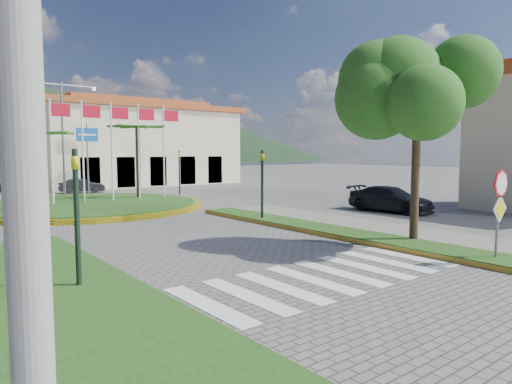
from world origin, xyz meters
TOP-DOWN VIEW (x-y plane):
  - ground at (0.00, 0.00)m, footprint 160.00×160.00m
  - sidewalk_right at (6.00, 2.00)m, footprint 4.00×28.00m
  - verge_right at (4.80, 2.00)m, footprint 1.60×28.00m
  - median_left at (-6.50, 6.00)m, footprint 5.00×14.00m
  - crosswalk at (0.00, 4.00)m, footprint 8.00×3.00m
  - roundabout_island at (0.00, 22.00)m, footprint 12.70×12.70m
  - stop_sign at (4.90, 1.96)m, footprint 0.80×0.11m
  - deciduous_tree at (5.50, 5.00)m, footprint 3.60×3.60m
  - traffic_light_left at (-5.20, 6.50)m, footprint 0.15×0.18m
  - traffic_light_right at (4.50, 12.00)m, footprint 0.15×0.18m
  - traffic_light_far at (8.00, 26.00)m, footprint 0.18×0.15m
  - direction_sign_west at (-2.00, 30.97)m, footprint 1.60×0.14m
  - direction_sign_east at (3.00, 30.97)m, footprint 1.60×0.14m
  - street_lamp_centre at (1.00, 30.00)m, footprint 4.80×0.16m
  - building_right at (10.00, 38.00)m, footprint 19.08×9.54m
  - hill_far_east at (70.00, 135.00)m, footprint 120.00×120.00m
  - car_dark_b at (2.74, 31.75)m, footprint 3.44×1.73m
  - car_side_right at (12.00, 10.55)m, footprint 2.33×4.72m

SIDE VIEW (x-z plane):
  - ground at x=0.00m, z-range 0.00..0.00m
  - crosswalk at x=0.00m, z-range 0.00..0.01m
  - sidewalk_right at x=6.00m, z-range 0.00..0.15m
  - verge_right at x=4.80m, z-range 0.00..0.18m
  - median_left at x=-6.50m, z-range 0.00..0.18m
  - roundabout_island at x=0.00m, z-range -2.82..3.18m
  - car_dark_b at x=2.74m, z-range 0.00..1.08m
  - car_side_right at x=12.00m, z-range 0.00..1.32m
  - stop_sign at x=4.90m, z-range 0.47..3.12m
  - traffic_light_left at x=-5.20m, z-range 0.34..3.54m
  - traffic_light_right at x=4.50m, z-range 0.34..3.54m
  - traffic_light_far at x=8.00m, z-range 0.34..3.54m
  - direction_sign_west at x=-2.00m, z-range 0.93..6.13m
  - direction_sign_east at x=3.00m, z-range 0.93..6.13m
  - building_right at x=10.00m, z-range -0.12..7.93m
  - street_lamp_centre at x=1.00m, z-range 0.50..8.50m
  - deciduous_tree at x=5.50m, z-range 1.78..8.58m
  - hill_far_east at x=70.00m, z-range 0.00..18.00m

